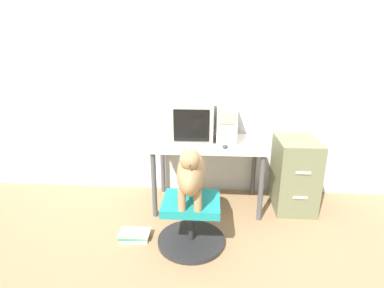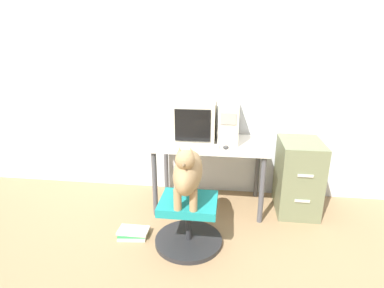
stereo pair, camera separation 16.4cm
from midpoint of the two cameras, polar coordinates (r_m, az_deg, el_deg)
The scene contains 11 objects.
ground_plane at distance 3.08m, azimuth 1.18°, elevation -14.31°, with size 12.00×12.00×0.00m, color #937551.
wall_back at distance 3.31m, azimuth 1.90°, elevation 12.09°, with size 8.00×0.05×2.60m.
desk at distance 3.09m, azimuth 1.53°, elevation -1.39°, with size 1.15×0.64×0.72m.
crt_monitor at distance 3.09m, azimuth -1.40°, elevation 4.47°, with size 0.43×0.40×0.40m.
pc_tower at distance 3.08m, azimuth 5.01°, elevation 4.26°, with size 0.20×0.45×0.39m.
keyboard at distance 2.86m, azimuth -1.24°, elevation -0.64°, with size 0.46×0.18×0.03m.
computer_mouse at distance 2.87m, azimuth 4.70°, elevation -0.52°, with size 0.06×0.04×0.04m.
office_chair at distance 2.67m, azimuth -1.95°, elevation -14.76°, with size 0.59×0.59×0.42m.
dog at distance 2.41m, azimuth -2.15°, elevation -5.32°, with size 0.23×0.57×0.53m.
filing_cabinet at distance 3.30m, azimuth 17.58°, elevation -5.46°, with size 0.40×0.55×0.75m.
book_stack_floor at distance 2.89m, azimuth -12.58°, elevation -16.52°, with size 0.28×0.23×0.06m.
Camera 1 is at (0.03, -2.60, 1.67)m, focal length 28.00 mm.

